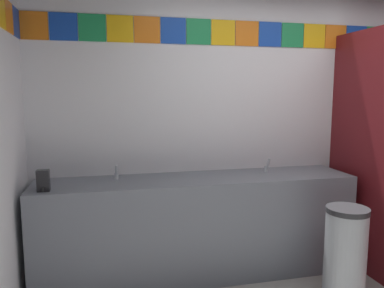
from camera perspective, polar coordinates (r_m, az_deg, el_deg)
The scene contains 6 objects.
wall_back at distance 3.77m, azimuth 12.74°, elevation 4.28°, with size 4.58×0.09×2.75m.
vanity_counter at distance 3.36m, azimuth 0.85°, elevation -12.28°, with size 2.73×0.56×0.87m.
faucet_left at distance 3.23m, azimuth -11.40°, elevation -4.41°, with size 0.04×0.10×0.14m.
faucet_right at distance 3.54m, azimuth 11.32°, elevation -3.33°, with size 0.04×0.10×0.14m.
soap_dispenser at distance 3.01m, azimuth -21.64°, elevation -5.18°, with size 0.09×0.09×0.16m.
trash_bin at distance 3.25m, azimuth 22.23°, elevation -15.12°, with size 0.32×0.32×0.73m.
Camera 1 is at (-1.64, -1.75, 1.60)m, focal length 35.15 mm.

